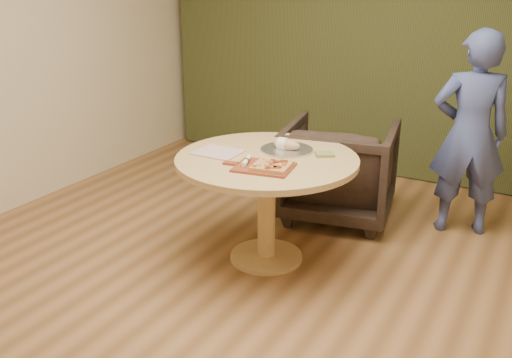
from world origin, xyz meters
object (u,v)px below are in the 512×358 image
object	(u,v)px
pedestal_table	(267,177)
person_standing	(470,134)
flatbread_pizza	(272,166)
pizza_paddle	(262,167)
serving_tray	(287,150)
armchair	(339,166)
cutlery_roll	(246,161)
bread_roll	(286,144)

from	to	relation	value
pedestal_table	person_standing	size ratio (longest dim) A/B	0.79
flatbread_pizza	pizza_paddle	bearing A→B (deg)	-178.39
serving_tray	armchair	distance (m)	0.83
pizza_paddle	cutlery_roll	xyz separation A→B (m)	(-0.11, 0.00, 0.02)
pizza_paddle	flatbread_pizza	distance (m)	0.07
pedestal_table	armchair	distance (m)	0.97
bread_roll	armchair	size ratio (longest dim) A/B	0.22
pedestal_table	pizza_paddle	xyz separation A→B (m)	(0.08, -0.21, 0.15)
cutlery_roll	person_standing	xyz separation A→B (m)	(1.11, 1.36, -0.01)
cutlery_roll	bread_roll	bearing A→B (deg)	60.78
serving_tray	bread_roll	bearing A→B (deg)	180.00
bread_roll	armchair	distance (m)	0.85
armchair	bread_roll	bearing A→B (deg)	70.96
flatbread_pizza	bread_roll	xyz separation A→B (m)	(-0.10, 0.39, 0.02)
bread_roll	person_standing	bearing A→B (deg)	42.99
cutlery_roll	bread_roll	xyz separation A→B (m)	(0.08, 0.40, 0.01)
pedestal_table	person_standing	distance (m)	1.58
pedestal_table	bread_roll	distance (m)	0.26
pedestal_table	bread_roll	xyz separation A→B (m)	(0.05, 0.18, 0.18)
pedestal_table	armchair	size ratio (longest dim) A/B	1.40
flatbread_pizza	serving_tray	world-z (taller)	flatbread_pizza
cutlery_roll	bread_roll	size ratio (longest dim) A/B	1.01
flatbread_pizza	serving_tray	distance (m)	0.41
cutlery_roll	person_standing	world-z (taller)	person_standing
armchair	person_standing	size ratio (longest dim) A/B	0.56
pedestal_table	flatbread_pizza	distance (m)	0.31
cutlery_roll	serving_tray	world-z (taller)	cutlery_roll
cutlery_roll	person_standing	bearing A→B (deg)	32.79
pedestal_table	cutlery_roll	xyz separation A→B (m)	(-0.03, -0.21, 0.17)
pizza_paddle	cutlery_roll	size ratio (longest dim) A/B	2.38
pizza_paddle	cutlery_roll	bearing A→B (deg)	170.44
armchair	person_standing	world-z (taller)	person_standing
flatbread_pizza	bread_roll	distance (m)	0.41
pizza_paddle	person_standing	xyz separation A→B (m)	(1.00, 1.36, 0.01)
pedestal_table	flatbread_pizza	bearing A→B (deg)	-54.88
person_standing	pedestal_table	bearing A→B (deg)	26.14
flatbread_pizza	serving_tray	size ratio (longest dim) A/B	0.71
pizza_paddle	serving_tray	distance (m)	0.40
armchair	person_standing	distance (m)	1.00
serving_tray	flatbread_pizza	bearing A→B (deg)	-76.69
bread_roll	pedestal_table	bearing A→B (deg)	-103.78
bread_roll	armchair	world-z (taller)	armchair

